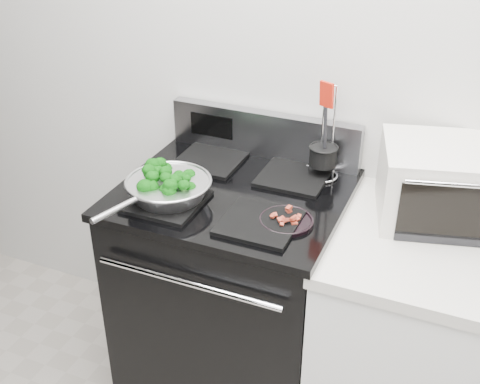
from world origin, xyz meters
The scene contains 8 objects.
back_wall centered at (0.00, 1.75, 1.35)m, with size 4.00×0.02×2.70m, color beige.
gas_range centered at (-0.30, 1.41, 0.49)m, with size 0.79×0.69×1.13m.
counter centered at (0.39, 1.41, 0.46)m, with size 0.62×0.68×0.92m.
skillet centered at (-0.47, 1.26, 1.00)m, with size 0.30×0.46×0.06m.
broccoli_pile centered at (-0.47, 1.26, 1.02)m, with size 0.23×0.23×0.08m, color black, non-canonical shape.
bacon_plate centered at (-0.06, 1.28, 0.97)m, with size 0.18×0.18×0.04m.
utensil_holder centered at (-0.04, 1.63, 1.02)m, with size 0.12×0.12×0.37m.
toaster_oven centered at (0.41, 1.57, 1.05)m, with size 0.51×0.43×0.25m.
Camera 1 is at (0.45, -0.28, 2.00)m, focal length 45.00 mm.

